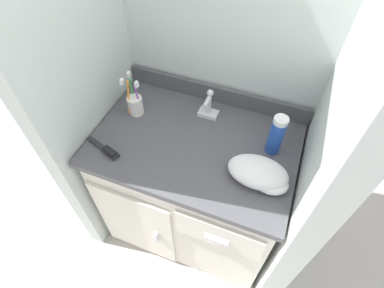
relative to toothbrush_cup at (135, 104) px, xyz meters
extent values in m
plane|color=beige|center=(0.32, -0.07, -0.81)|extent=(6.00, 6.00, 0.00)
cube|color=silver|center=(0.32, 0.27, 0.29)|extent=(1.05, 0.08, 2.20)
cube|color=silver|center=(-0.17, -0.07, 0.29)|extent=(0.08, 0.66, 2.20)
cube|color=silver|center=(0.80, -0.07, 0.29)|extent=(0.08, 0.66, 2.20)
cube|color=silver|center=(0.32, -0.07, -0.45)|extent=(0.84, 0.54, 0.72)
cube|color=silver|center=(0.12, -0.35, -0.48)|extent=(0.40, 0.02, 0.58)
cube|color=silver|center=(0.53, -0.35, -0.24)|extent=(0.37, 0.02, 0.17)
cube|color=silver|center=(0.24, -0.37, -0.48)|extent=(0.02, 0.02, 0.09)
cube|color=silver|center=(0.53, -0.37, -0.24)|extent=(0.10, 0.02, 0.01)
cube|color=#4C4C51|center=(0.32, -0.07, -0.07)|extent=(0.87, 0.58, 0.03)
ellipsoid|color=#46464B|center=(0.32, -0.07, -0.14)|extent=(0.35, 0.29, 0.18)
cylinder|color=silver|center=(0.32, -0.07, -0.23)|extent=(0.03, 0.03, 0.01)
cube|color=#4C4C51|center=(0.32, 0.21, -0.01)|extent=(0.87, 0.02, 0.09)
cube|color=silver|center=(0.32, 0.11, -0.04)|extent=(0.09, 0.06, 0.02)
cylinder|color=silver|center=(0.32, 0.11, 0.01)|extent=(0.02, 0.02, 0.08)
cylinder|color=silver|center=(0.32, 0.08, 0.05)|extent=(0.02, 0.06, 0.02)
sphere|color=silver|center=(0.32, 0.12, 0.07)|extent=(0.03, 0.03, 0.03)
cylinder|color=white|center=(0.00, 0.00, -0.01)|extent=(0.07, 0.07, 0.09)
cylinder|color=purple|center=(0.02, 0.00, 0.03)|extent=(0.02, 0.01, 0.16)
cube|color=white|center=(0.02, 0.00, 0.11)|extent=(0.01, 0.02, 0.03)
cylinder|color=green|center=(-0.02, 0.02, 0.04)|extent=(0.03, 0.04, 0.18)
cube|color=white|center=(-0.03, 0.04, 0.13)|extent=(0.02, 0.02, 0.03)
cylinder|color=orange|center=(-0.02, -0.02, 0.04)|extent=(0.03, 0.02, 0.19)
cube|color=white|center=(-0.03, -0.02, 0.14)|extent=(0.01, 0.02, 0.03)
cylinder|color=#234CB2|center=(0.63, 0.01, 0.03)|extent=(0.06, 0.06, 0.17)
cylinder|color=white|center=(0.63, 0.01, 0.12)|extent=(0.06, 0.06, 0.02)
cube|color=#232328|center=(-0.07, -0.23, -0.05)|extent=(0.10, 0.05, 0.01)
cube|color=#232328|center=(0.02, -0.26, -0.05)|extent=(0.08, 0.05, 0.02)
cube|color=black|center=(0.02, -0.26, -0.03)|extent=(0.07, 0.04, 0.01)
ellipsoid|color=white|center=(0.61, -0.15, -0.01)|extent=(0.23, 0.15, 0.08)
ellipsoid|color=white|center=(0.66, -0.17, -0.03)|extent=(0.14, 0.11, 0.06)
camera|label=1|loc=(0.61, -0.84, 0.93)|focal=28.00mm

